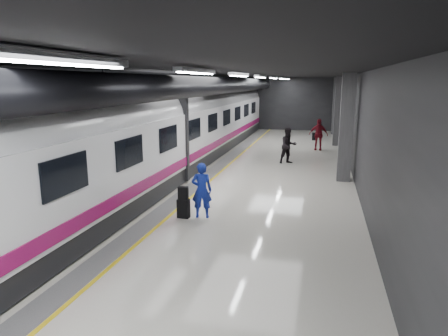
# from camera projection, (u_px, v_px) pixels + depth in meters

# --- Properties ---
(ground) EXTENTS (40.00, 40.00, 0.00)m
(ground) POSITION_uv_depth(u_px,v_px,m) (229.00, 185.00, 16.28)
(ground) COLOR silver
(ground) RESTS_ON ground
(platform_hall) EXTENTS (10.02, 40.02, 4.51)m
(platform_hall) POSITION_uv_depth(u_px,v_px,m) (228.00, 97.00, 16.51)
(platform_hall) COLOR black
(platform_hall) RESTS_ON ground
(train) EXTENTS (3.05, 38.00, 4.05)m
(train) POSITION_uv_depth(u_px,v_px,m) (153.00, 133.00, 16.61)
(train) COLOR black
(train) RESTS_ON ground
(traveler_main) EXTENTS (0.69, 0.52, 1.74)m
(traveler_main) POSITION_uv_depth(u_px,v_px,m) (202.00, 190.00, 12.28)
(traveler_main) COLOR #1838B5
(traveler_main) RESTS_ON ground
(suitcase_main) EXTENTS (0.37, 0.25, 0.60)m
(suitcase_main) POSITION_uv_depth(u_px,v_px,m) (184.00, 208.00, 12.35)
(suitcase_main) COLOR black
(suitcase_main) RESTS_ON ground
(shoulder_bag) EXTENTS (0.32, 0.19, 0.41)m
(shoulder_bag) POSITION_uv_depth(u_px,v_px,m) (183.00, 193.00, 12.21)
(shoulder_bag) COLOR black
(shoulder_bag) RESTS_ON suitcase_main
(traveler_far_a) EXTENTS (1.14, 1.08, 1.86)m
(traveler_far_a) POSITION_uv_depth(u_px,v_px,m) (288.00, 146.00, 20.49)
(traveler_far_a) COLOR black
(traveler_far_a) RESTS_ON ground
(traveler_far_b) EXTENTS (1.13, 0.48, 1.92)m
(traveler_far_b) POSITION_uv_depth(u_px,v_px,m) (318.00, 134.00, 24.57)
(traveler_far_b) COLOR maroon
(traveler_far_b) RESTS_ON ground
(suitcase_far) EXTENTS (0.37, 0.24, 0.54)m
(suitcase_far) POSITION_uv_depth(u_px,v_px,m) (315.00, 137.00, 28.83)
(suitcase_far) COLOR black
(suitcase_far) RESTS_ON ground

